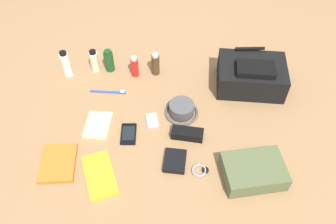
{
  "coord_description": "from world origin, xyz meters",
  "views": [
    {
      "loc": [
        -0.02,
        -1.04,
        1.26
      ],
      "look_at": [
        0.0,
        0.0,
        0.04
      ],
      "focal_mm": 37.65,
      "sensor_mm": 36.0,
      "label": 1
    }
  ],
  "objects_px": {
    "cell_phone": "(129,134)",
    "lotion_bottle": "(94,61)",
    "sunscreen_spray": "(135,67)",
    "toothbrush": "(110,92)",
    "media_player": "(152,121)",
    "notepad": "(98,125)",
    "toiletry_pouch": "(253,170)",
    "sunglasses_case": "(187,134)",
    "toothpaste_tube": "(66,64)",
    "travel_guidebook": "(100,175)",
    "paperback_novel": "(58,163)",
    "wristwatch": "(200,170)",
    "cologne_bottle": "(156,64)",
    "bucket_hat": "(182,110)",
    "shampoo_bottle": "(109,61)",
    "wallet": "(175,161)",
    "backpack": "(251,75)"
  },
  "relations": [
    {
      "from": "bucket_hat",
      "to": "sunglasses_case",
      "type": "height_order",
      "value": "bucket_hat"
    },
    {
      "from": "toothpaste_tube",
      "to": "sunscreen_spray",
      "type": "height_order",
      "value": "toothpaste_tube"
    },
    {
      "from": "toiletry_pouch",
      "to": "sunglasses_case",
      "type": "bearing_deg",
      "value": 141.41
    },
    {
      "from": "toothbrush",
      "to": "notepad",
      "type": "xyz_separation_m",
      "value": [
        -0.04,
        -0.21,
        0.0
      ]
    },
    {
      "from": "lotion_bottle",
      "to": "wallet",
      "type": "distance_m",
      "value": 0.7
    },
    {
      "from": "wallet",
      "to": "sunglasses_case",
      "type": "xyz_separation_m",
      "value": [
        0.06,
        0.13,
        0.01
      ]
    },
    {
      "from": "toothpaste_tube",
      "to": "travel_guidebook",
      "type": "distance_m",
      "value": 0.65
    },
    {
      "from": "wallet",
      "to": "wristwatch",
      "type": "bearing_deg",
      "value": -14.98
    },
    {
      "from": "backpack",
      "to": "travel_guidebook",
      "type": "height_order",
      "value": "backpack"
    },
    {
      "from": "travel_guidebook",
      "to": "sunglasses_case",
      "type": "bearing_deg",
      "value": 27.69
    },
    {
      "from": "bucket_hat",
      "to": "media_player",
      "type": "height_order",
      "value": "bucket_hat"
    },
    {
      "from": "bucket_hat",
      "to": "sunglasses_case",
      "type": "distance_m",
      "value": 0.14
    },
    {
      "from": "paperback_novel",
      "to": "notepad",
      "type": "height_order",
      "value": "paperback_novel"
    },
    {
      "from": "sunscreen_spray",
      "to": "wristwatch",
      "type": "relative_size",
      "value": 1.65
    },
    {
      "from": "shampoo_bottle",
      "to": "cologne_bottle",
      "type": "relative_size",
      "value": 1.0
    },
    {
      "from": "cell_phone",
      "to": "lotion_bottle",
      "type": "bearing_deg",
      "value": 113.97
    },
    {
      "from": "toothpaste_tube",
      "to": "wallet",
      "type": "distance_m",
      "value": 0.76
    },
    {
      "from": "wristwatch",
      "to": "notepad",
      "type": "distance_m",
      "value": 0.51
    },
    {
      "from": "cologne_bottle",
      "to": "media_player",
      "type": "xyz_separation_m",
      "value": [
        -0.02,
        -0.32,
        -0.05
      ]
    },
    {
      "from": "shampoo_bottle",
      "to": "toothpaste_tube",
      "type": "bearing_deg",
      "value": -171.11
    },
    {
      "from": "paperback_novel",
      "to": "notepad",
      "type": "xyz_separation_m",
      "value": [
        0.14,
        0.2,
        -0.0
      ]
    },
    {
      "from": "bucket_hat",
      "to": "toothpaste_tube",
      "type": "distance_m",
      "value": 0.64
    },
    {
      "from": "bucket_hat",
      "to": "wristwatch",
      "type": "bearing_deg",
      "value": -79.01
    },
    {
      "from": "bucket_hat",
      "to": "sunscreen_spray",
      "type": "distance_m",
      "value": 0.35
    },
    {
      "from": "sunscreen_spray",
      "to": "toothbrush",
      "type": "distance_m",
      "value": 0.18
    },
    {
      "from": "toiletry_pouch",
      "to": "cell_phone",
      "type": "xyz_separation_m",
      "value": [
        -0.51,
        0.22,
        -0.03
      ]
    },
    {
      "from": "backpack",
      "to": "shampoo_bottle",
      "type": "height_order",
      "value": "backpack"
    },
    {
      "from": "sunscreen_spray",
      "to": "cell_phone",
      "type": "xyz_separation_m",
      "value": [
        -0.02,
        -0.39,
        -0.05
      ]
    },
    {
      "from": "wallet",
      "to": "sunglasses_case",
      "type": "bearing_deg",
      "value": 74.56
    },
    {
      "from": "lotion_bottle",
      "to": "cologne_bottle",
      "type": "height_order",
      "value": "same"
    },
    {
      "from": "paperback_novel",
      "to": "toothpaste_tube",
      "type": "bearing_deg",
      "value": 94.51
    },
    {
      "from": "media_player",
      "to": "notepad",
      "type": "relative_size",
      "value": 0.61
    },
    {
      "from": "bucket_hat",
      "to": "lotion_bottle",
      "type": "height_order",
      "value": "lotion_bottle"
    },
    {
      "from": "paperback_novel",
      "to": "toothbrush",
      "type": "bearing_deg",
      "value": 66.17
    },
    {
      "from": "paperback_novel",
      "to": "wallet",
      "type": "xyz_separation_m",
      "value": [
        0.49,
        -0.0,
        0.0
      ]
    },
    {
      "from": "cell_phone",
      "to": "wristwatch",
      "type": "relative_size",
      "value": 1.61
    },
    {
      "from": "lotion_bottle",
      "to": "sunscreen_spray",
      "type": "xyz_separation_m",
      "value": [
        0.21,
        -0.05,
        -0.0
      ]
    },
    {
      "from": "toothpaste_tube",
      "to": "travel_guidebook",
      "type": "bearing_deg",
      "value": -69.93
    },
    {
      "from": "shampoo_bottle",
      "to": "sunglasses_case",
      "type": "distance_m",
      "value": 0.59
    },
    {
      "from": "media_player",
      "to": "wristwatch",
      "type": "xyz_separation_m",
      "value": [
        0.2,
        -0.27,
        0.0
      ]
    },
    {
      "from": "paperback_novel",
      "to": "cell_phone",
      "type": "height_order",
      "value": "paperback_novel"
    },
    {
      "from": "toiletry_pouch",
      "to": "wallet",
      "type": "distance_m",
      "value": 0.32
    },
    {
      "from": "toiletry_pouch",
      "to": "travel_guidebook",
      "type": "distance_m",
      "value": 0.62
    },
    {
      "from": "paperback_novel",
      "to": "shampoo_bottle",
      "type": "bearing_deg",
      "value": 73.73
    },
    {
      "from": "toiletry_pouch",
      "to": "sunglasses_case",
      "type": "height_order",
      "value": "toiletry_pouch"
    },
    {
      "from": "cologne_bottle",
      "to": "media_player",
      "type": "distance_m",
      "value": 0.33
    },
    {
      "from": "media_player",
      "to": "sunglasses_case",
      "type": "bearing_deg",
      "value": -29.85
    },
    {
      "from": "toothbrush",
      "to": "wristwatch",
      "type": "bearing_deg",
      "value": -48.18
    },
    {
      "from": "shampoo_bottle",
      "to": "paperback_novel",
      "type": "height_order",
      "value": "shampoo_bottle"
    },
    {
      "from": "lotion_bottle",
      "to": "cologne_bottle",
      "type": "xyz_separation_m",
      "value": [
        0.31,
        -0.03,
        0.0
      ]
    }
  ]
}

